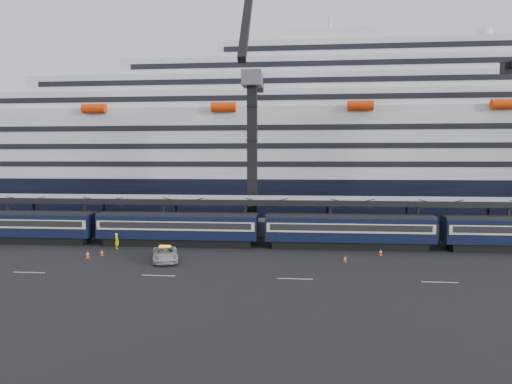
{
  "coord_description": "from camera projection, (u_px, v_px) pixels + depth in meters",
  "views": [
    {
      "loc": [
        -13.8,
        -42.53,
        10.14
      ],
      "look_at": [
        -18.65,
        10.0,
        6.45
      ],
      "focal_mm": 32.0,
      "sensor_mm": 36.0,
      "label": 1
    }
  ],
  "objects": [
    {
      "name": "ground",
      "position": [
        449.0,
        271.0,
        41.68
      ],
      "size": [
        260.0,
        260.0,
        0.0
      ],
      "primitive_type": "plane",
      "color": "black",
      "rests_on": "ground"
    },
    {
      "name": "train",
      "position": [
        378.0,
        230.0,
        51.89
      ],
      "size": [
        133.05,
        3.0,
        4.05
      ],
      "color": "black",
      "rests_on": "ground"
    },
    {
      "name": "canopy",
      "position": [
        412.0,
        201.0,
        55.22
      ],
      "size": [
        130.0,
        6.25,
        5.53
      ],
      "color": "gray",
      "rests_on": "ground"
    },
    {
      "name": "cruise_ship",
      "position": [
        365.0,
        149.0,
        86.6
      ],
      "size": [
        214.09,
        28.84,
        34.0
      ],
      "color": "black",
      "rests_on": "ground"
    },
    {
      "name": "crane_dark_near",
      "position": [
        252.0,
        147.0,
        61.15
      ],
      "size": [
        4.5,
        17.75,
        35.08
      ],
      "color": "#494C50",
      "rests_on": "ground"
    },
    {
      "name": "pickup_truck",
      "position": [
        165.0,
        254.0,
        45.71
      ],
      "size": [
        3.91,
        5.76,
        1.46
      ],
      "primitive_type": "imported",
      "rotation": [
        0.0,
        0.0,
        0.31
      ],
      "color": "#9FA1A6",
      "rests_on": "ground"
    },
    {
      "name": "worker",
      "position": [
        117.0,
        241.0,
        51.93
      ],
      "size": [
        0.79,
        0.79,
        1.84
      ],
      "primitive_type": "imported",
      "rotation": [
        0.0,
        0.0,
        2.36
      ],
      "color": "#FBFF0D",
      "rests_on": "ground"
    },
    {
      "name": "traffic_cone_a",
      "position": [
        88.0,
        254.0,
        47.33
      ],
      "size": [
        0.41,
        0.41,
        0.81
      ],
      "color": "#EC3807",
      "rests_on": "ground"
    },
    {
      "name": "traffic_cone_b",
      "position": [
        102.0,
        252.0,
        48.44
      ],
      "size": [
        0.35,
        0.35,
        0.7
      ],
      "color": "#EC3807",
      "rests_on": "ground"
    },
    {
      "name": "traffic_cone_c",
      "position": [
        381.0,
        252.0,
        48.52
      ],
      "size": [
        0.38,
        0.38,
        0.77
      ],
      "color": "#EC3807",
      "rests_on": "ground"
    },
    {
      "name": "traffic_cone_d",
      "position": [
        345.0,
        259.0,
        45.37
      ],
      "size": [
        0.35,
        0.35,
        0.71
      ],
      "color": "#EC3807",
      "rests_on": "ground"
    }
  ]
}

